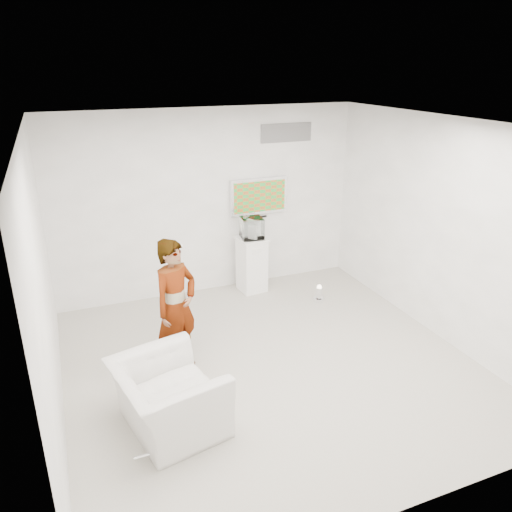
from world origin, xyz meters
name	(u,v)px	position (x,y,z in m)	size (l,w,h in m)	color
room	(271,255)	(0.00, 0.00, 1.50)	(5.01, 5.01, 3.00)	#AFACA0
tv	(259,196)	(0.85, 2.45, 1.55)	(1.00, 0.08, 0.60)	silver
logo_decal	(286,133)	(1.35, 2.49, 2.55)	(0.90, 0.02, 0.30)	slate
person	(176,307)	(-1.09, 0.36, 0.86)	(0.63, 0.41, 1.72)	silver
armchair	(168,397)	(-1.46, -0.68, 0.37)	(1.13, 0.99, 0.74)	silver
pedestal	(252,264)	(0.61, 2.18, 0.47)	(0.45, 0.45, 0.93)	white
floor_uplight	(319,293)	(1.46, 1.35, 0.14)	(0.18, 0.18, 0.27)	white
vitrine	(252,228)	(0.61, 2.18, 1.10)	(0.34, 0.34, 0.34)	white
console	(252,231)	(0.61, 2.18, 1.05)	(0.05, 0.17, 0.23)	white
wii_remote	(179,245)	(-0.95, 0.62, 1.55)	(0.04, 0.14, 0.04)	white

